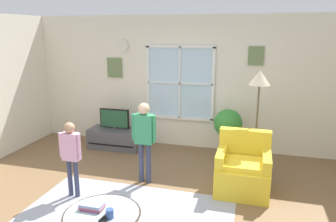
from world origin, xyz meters
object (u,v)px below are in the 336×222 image
Objects in this scene: remote_near_books at (104,218)px; floor_lamp at (259,89)px; cup at (110,214)px; tv_stand at (115,138)px; television at (115,119)px; book_stack at (92,206)px; armchair at (243,170)px; potted_plant_by_window at (228,126)px; person_pink_shirt at (71,151)px; remote_near_cup at (106,219)px; coffee_table at (102,215)px; person_green_shirt at (144,134)px.

floor_lamp reaches higher than remote_near_books.
cup is 0.06× the size of floor_lamp.
television is (0.00, -0.00, 0.42)m from tv_stand.
armchair is at bearing 47.49° from book_stack.
potted_plant_by_window is (1.20, 2.90, 0.16)m from book_stack.
book_stack reaches higher than tv_stand.
remote_near_books is 1.44m from person_pink_shirt.
remote_near_cup is 2.96m from floor_lamp.
coffee_table is (1.16, -2.88, 0.20)m from tv_stand.
tv_stand is at bearing -178.28° from potted_plant_by_window.
television is 2.22m from potted_plant_by_window.
book_stack is 0.25m from remote_near_books.
remote_near_books is at bearing 166.96° from remote_near_cup.
armchair is at bearing -24.05° from television.
person_pink_shirt is at bearing -160.62° from armchair.
potted_plant_by_window is at bearing 70.19° from coffee_table.
person_pink_shirt is 2.84m from potted_plant_by_window.
person_pink_shirt reaches higher than tv_stand.
floor_lamp is at bearing 21.99° from person_green_shirt.
coffee_table reaches higher than tv_stand.
floor_lamp reaches higher than person_pink_shirt.
remote_near_books is 3.20m from potted_plant_by_window.
remote_near_cup is 0.15× the size of potted_plant_by_window.
coffee_table is at bearing 126.04° from remote_near_books.
person_pink_shirt reaches higher than armchair.
tv_stand is at bearing 155.89° from armchair.
cup is at bearing -125.46° from armchair.
coffee_table is 0.48× the size of floor_lamp.
book_stack reaches higher than remote_near_books.
coffee_table is 0.76× the size of person_pink_shirt.
floor_lamp is (1.55, 2.26, 1.05)m from coffee_table.
remote_near_books is at bearing -67.53° from television.
television is 3.23m from remote_near_cup.
book_stack is 1.86× the size of remote_near_cup.
cup is at bearing -22.77° from book_stack.
remote_near_cup is 0.08× the size of floor_lamp.
remote_near_cup is 0.13× the size of person_pink_shirt.
remote_near_books is at bearing -34.16° from book_stack.
remote_near_cup is 3.20m from potted_plant_by_window.
person_pink_shirt reaches higher than television.
book_stack is 0.28m from remote_near_cup.
person_pink_shirt is at bearing -151.44° from floor_lamp.
remote_near_cup is (0.24, -0.15, -0.03)m from book_stack.
television is 4.36× the size of remote_near_cup.
book_stack is at bearing -48.16° from person_pink_shirt.
cup is 0.08× the size of person_green_shirt.
person_pink_shirt reaches higher than remote_near_books.
remote_near_books and remote_near_cup have the same top height.
cup is 0.07m from remote_near_books.
potted_plant_by_window reaches higher than television.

